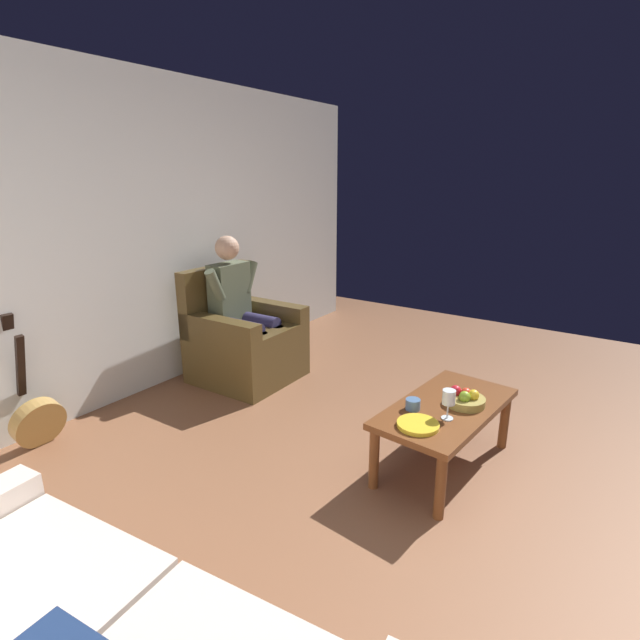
% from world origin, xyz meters
% --- Properties ---
extents(ground_plane, '(7.19, 7.19, 0.00)m').
position_xyz_m(ground_plane, '(0.00, 0.00, 0.00)').
color(ground_plane, brown).
extents(wall_back, '(5.79, 0.06, 2.59)m').
position_xyz_m(wall_back, '(0.00, -3.02, 1.29)').
color(wall_back, silver).
rests_on(wall_back, ground).
extents(armchair, '(0.82, 0.83, 1.00)m').
position_xyz_m(armchair, '(-0.50, -2.47, 0.34)').
color(armchair, '#4F3D1D').
rests_on(armchair, ground).
extents(person_seated, '(0.63, 0.61, 1.28)m').
position_xyz_m(person_seated, '(-0.50, -2.48, 0.69)').
color(person_seated, '#555D45').
rests_on(person_seated, ground).
extents(coffee_table, '(1.09, 0.62, 0.42)m').
position_xyz_m(coffee_table, '(-0.15, -0.45, 0.36)').
color(coffee_table, brown).
rests_on(coffee_table, ground).
extents(guitar, '(0.34, 0.31, 0.92)m').
position_xyz_m(guitar, '(1.16, -2.82, 0.21)').
color(guitar, '#AE8544').
rests_on(guitar, ground).
extents(wine_glass_near, '(0.08, 0.08, 0.18)m').
position_xyz_m(wine_glass_near, '(0.02, -0.38, 0.55)').
color(wine_glass_near, silver).
rests_on(wine_glass_near, coffee_table).
extents(fruit_bowl, '(0.24, 0.24, 0.11)m').
position_xyz_m(fruit_bowl, '(-0.22, -0.36, 0.46)').
color(fruit_bowl, olive).
rests_on(fruit_bowl, coffee_table).
extents(decorative_dish, '(0.24, 0.24, 0.02)m').
position_xyz_m(decorative_dish, '(0.20, -0.48, 0.44)').
color(decorative_dish, gold).
rests_on(decorative_dish, coffee_table).
extents(candle_jar, '(0.09, 0.09, 0.07)m').
position_xyz_m(candle_jar, '(0.02, -0.60, 0.46)').
color(candle_jar, '#496890').
rests_on(candle_jar, coffee_table).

